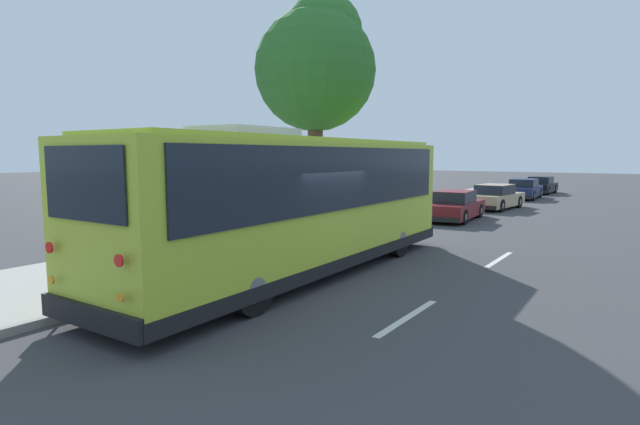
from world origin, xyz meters
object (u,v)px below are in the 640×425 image
parked_sedan_black (541,186)px  parked_sedan_tan (495,197)px  parked_sedan_maroon (455,206)px  parked_sedan_navy (524,189)px  sign_post_far (66,261)px  street_tree (317,64)px  shuttle_bus (301,199)px

parked_sedan_black → parked_sedan_tan: bearing=-178.3°
parked_sedan_maroon → parked_sedan_navy: bearing=-4.0°
parked_sedan_black → sign_post_far: sign_post_far is taller
parked_sedan_maroon → street_tree: 9.69m
parked_sedan_black → street_tree: street_tree is taller
parked_sedan_navy → parked_sedan_black: parked_sedan_navy is taller
parked_sedan_tan → parked_sedan_navy: parked_sedan_tan is taller
parked_sedan_maroon → parked_sedan_tan: parked_sedan_tan is taller
parked_sedan_navy → parked_sedan_maroon: bearing=177.3°
shuttle_bus → sign_post_far: (-4.86, 1.64, -0.86)m
parked_sedan_maroon → sign_post_far: (-16.85, 1.20, 0.37)m
shuttle_bus → parked_sedan_tan: shuttle_bus is taller
parked_sedan_navy → street_tree: street_tree is taller
parked_sedan_navy → parked_sedan_black: bearing=-2.6°
parked_sedan_maroon → parked_sedan_black: 18.58m
parked_sedan_maroon → street_tree: (-7.96, 1.90, 5.19)m
parked_sedan_maroon → parked_sedan_black: parked_sedan_maroon is taller
parked_sedan_navy → parked_sedan_black: (5.47, -0.01, -0.03)m
parked_sedan_tan → sign_post_far: (-22.53, 1.40, 0.37)m
parked_sedan_maroon → parked_sedan_tan: bearing=-5.9°
parked_sedan_black → sign_post_far: size_ratio=2.60×
street_tree → parked_sedan_maroon: bearing=-13.4°
parked_sedan_navy → sign_post_far: size_ratio=2.86×
parked_sedan_maroon → street_tree: bearing=162.7°
parked_sedan_black → sign_post_far: (-35.43, 1.23, 0.40)m
shuttle_bus → parked_sedan_navy: bearing=-0.3°
shuttle_bus → sign_post_far: shuttle_bus is taller
shuttle_bus → parked_sedan_tan: (17.67, 0.23, -1.22)m
street_tree → parked_sedan_black: bearing=-4.2°
parked_sedan_black → shuttle_bus: bearing=-178.3°
parked_sedan_maroon → street_tree: size_ratio=0.58×
parked_sedan_tan → street_tree: (-13.64, 2.10, 5.18)m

